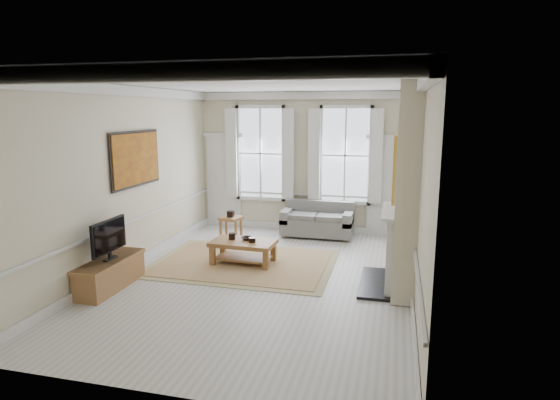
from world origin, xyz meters
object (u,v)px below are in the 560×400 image
(sofa, at_px, (318,222))
(tv_stand, at_px, (110,274))
(side_table, at_px, (231,221))
(coffee_table, at_px, (243,245))

(sofa, bearing_deg, tv_stand, -124.06)
(sofa, height_order, side_table, sofa)
(side_table, height_order, coffee_table, side_table)
(side_table, bearing_deg, sofa, 23.64)
(sofa, relative_size, side_table, 3.07)
(sofa, xyz_separation_m, side_table, (-1.89, -0.83, 0.09))
(sofa, distance_m, coffee_table, 2.63)
(side_table, relative_size, coffee_table, 0.43)
(sofa, xyz_separation_m, coffee_table, (-1.06, -2.40, 0.03))
(sofa, bearing_deg, side_table, -156.36)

